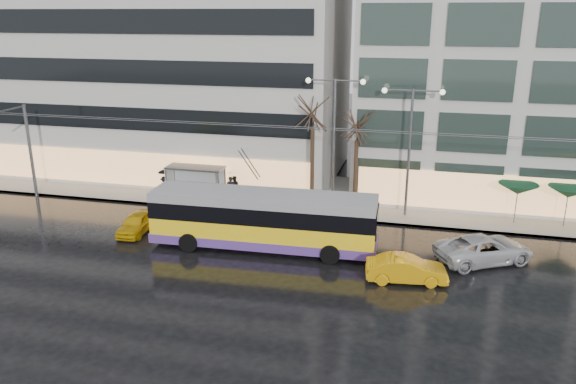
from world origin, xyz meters
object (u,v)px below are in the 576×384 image
(trolleybus, at_px, (263,222))
(bus_shelter, at_px, (192,175))
(taxi_a, at_px, (137,223))
(street_lamp_near, at_px, (334,127))

(trolleybus, distance_m, bus_shelter, 10.38)
(trolleybus, height_order, taxi_a, trolleybus)
(trolleybus, relative_size, taxi_a, 3.55)
(bus_shelter, height_order, taxi_a, bus_shelter)
(street_lamp_near, relative_size, taxi_a, 2.42)
(bus_shelter, xyz_separation_m, taxi_a, (-0.95, -6.72, -1.32))
(taxi_a, bearing_deg, street_lamp_near, 27.58)
(bus_shelter, bearing_deg, street_lamp_near, 0.63)
(bus_shelter, relative_size, taxi_a, 1.12)
(street_lamp_near, distance_m, taxi_a, 14.28)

